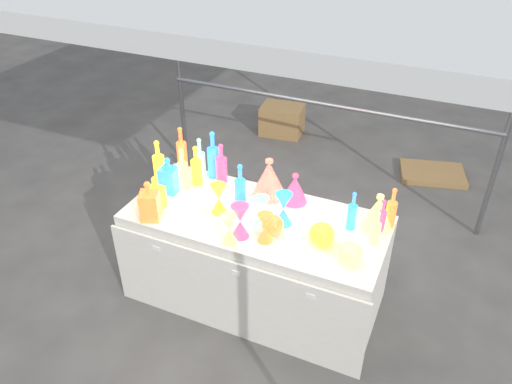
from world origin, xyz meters
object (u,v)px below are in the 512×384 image
at_px(hourglass_0, 265,228).
at_px(bottle_0, 159,161).
at_px(display_table, 255,258).
at_px(cardboard_box_closed, 282,120).
at_px(decanter_0, 156,192).
at_px(globe_0, 322,235).
at_px(lampshade_0, 269,178).

bearing_deg(hourglass_0, bottle_0, 161.51).
height_order(display_table, bottle_0, bottle_0).
distance_m(cardboard_box_closed, decanter_0, 2.93).
distance_m(hourglass_0, globe_0, 0.36).
bearing_deg(cardboard_box_closed, lampshade_0, -77.71).
distance_m(display_table, decanter_0, 0.86).
bearing_deg(cardboard_box_closed, decanter_0, -93.44).
xyz_separation_m(globe_0, lampshade_0, (-0.52, 0.38, 0.08)).
xyz_separation_m(cardboard_box_closed, decanter_0, (0.15, -2.84, 0.70)).
distance_m(cardboard_box_closed, hourglass_0, 3.11).
distance_m(decanter_0, hourglass_0, 0.84).
bearing_deg(hourglass_0, lampshade_0, 110.21).
height_order(decanter_0, globe_0, decanter_0).
xyz_separation_m(display_table, globe_0, (0.50, -0.09, 0.44)).
xyz_separation_m(decanter_0, hourglass_0, (0.84, -0.03, -0.03)).
bearing_deg(hourglass_0, display_table, 127.59).
height_order(hourglass_0, globe_0, hourglass_0).
bearing_deg(display_table, hourglass_0, -52.41).
relative_size(decanter_0, globe_0, 1.55).
height_order(bottle_0, lampshade_0, bottle_0).
height_order(cardboard_box_closed, bottle_0, bottle_0).
xyz_separation_m(hourglass_0, lampshade_0, (-0.18, 0.50, 0.05)).
bearing_deg(lampshade_0, cardboard_box_closed, 131.22).
bearing_deg(cardboard_box_closed, hourglass_0, -77.47).
xyz_separation_m(cardboard_box_closed, bottle_0, (-0.02, -2.53, 0.74)).
height_order(hourglass_0, lampshade_0, lampshade_0).
xyz_separation_m(display_table, lampshade_0, (-0.02, 0.29, 0.52)).
distance_m(bottle_0, hourglass_0, 1.07).
bearing_deg(hourglass_0, globe_0, 19.44).
distance_m(cardboard_box_closed, lampshade_0, 2.61).
relative_size(decanter_0, hourglass_0, 1.25).
bearing_deg(lampshade_0, globe_0, -13.51).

